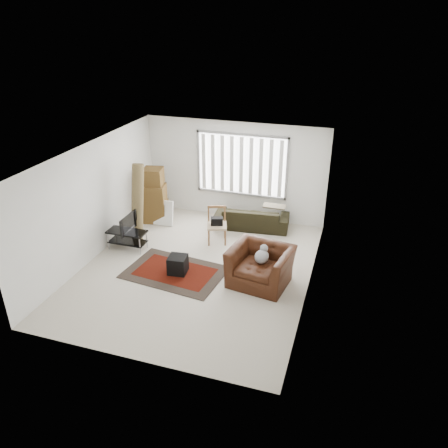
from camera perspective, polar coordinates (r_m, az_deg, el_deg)
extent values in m
plane|color=beige|center=(9.97, -3.56, -5.88)|extent=(6.00, 6.00, 0.00)
cube|color=white|center=(8.85, -4.05, 9.13)|extent=(5.00, 6.00, 0.02)
cube|color=white|center=(11.97, 1.42, 6.95)|extent=(5.00, 0.02, 2.70)
cube|color=white|center=(6.99, -12.77, -8.75)|extent=(5.00, 0.02, 2.70)
cube|color=white|center=(10.44, -16.71, 2.89)|extent=(0.02, 6.00, 2.70)
cube|color=white|center=(8.81, 11.57, -0.92)|extent=(0.02, 6.00, 2.70)
cube|color=white|center=(11.83, 2.34, 7.73)|extent=(2.40, 0.01, 1.60)
cube|color=gray|center=(11.81, 2.32, 7.71)|extent=(2.52, 0.06, 1.72)
cube|color=white|center=(11.78, 2.26, 7.65)|extent=(2.40, 0.02, 1.55)
cube|color=black|center=(9.89, -6.43, -6.26)|extent=(2.29, 1.66, 0.02)
cube|color=#470F06|center=(9.88, -6.43, -6.21)|extent=(1.80, 1.17, 0.00)
cube|color=black|center=(10.82, -12.59, -1.01)|extent=(0.95, 0.43, 0.04)
cube|color=black|center=(10.94, -12.45, -2.25)|extent=(0.91, 0.40, 0.03)
cylinder|color=#B2B2B7|center=(10.99, -14.87, -2.11)|extent=(0.03, 0.03, 0.48)
cylinder|color=#B2B2B7|center=(10.59, -10.93, -2.81)|extent=(0.03, 0.03, 0.48)
cylinder|color=#B2B2B7|center=(11.26, -13.93, -1.29)|extent=(0.03, 0.03, 0.48)
cylinder|color=#B2B2B7|center=(10.87, -10.05, -1.94)|extent=(0.03, 0.03, 0.48)
imported|color=black|center=(10.72, -12.71, 0.14)|extent=(0.10, 0.77, 0.44)
cube|color=black|center=(9.76, -6.06, -5.28)|extent=(0.44, 0.44, 0.40)
cube|color=brown|center=(12.23, -8.86, 1.66)|extent=(0.71, 0.67, 0.56)
cube|color=brown|center=(11.99, -9.01, 3.91)|extent=(0.65, 0.60, 0.50)
cube|color=brown|center=(11.88, -9.24, 6.14)|extent=(0.59, 0.59, 0.45)
cube|color=silver|center=(11.95, -7.92, 1.45)|extent=(0.55, 0.27, 0.68)
cylinder|color=brown|center=(11.04, -11.24, 2.70)|extent=(0.30, 0.68, 1.97)
imported|color=black|center=(11.68, 3.67, 1.26)|extent=(2.04, 1.05, 0.75)
cube|color=#9E8667|center=(10.88, -0.94, -0.22)|extent=(0.62, 0.62, 0.05)
cylinder|color=brown|center=(10.80, -2.00, -1.79)|extent=(0.04, 0.04, 0.45)
cylinder|color=brown|center=(10.80, 0.17, -1.76)|extent=(0.04, 0.04, 0.45)
cylinder|color=brown|center=(11.16, -1.99, -0.81)|extent=(0.04, 0.04, 0.45)
cylinder|color=brown|center=(11.16, 0.10, -0.78)|extent=(0.04, 0.04, 0.45)
cube|color=brown|center=(10.89, -0.97, 2.27)|extent=(0.45, 0.19, 0.06)
cube|color=brown|center=(10.97, -2.03, 1.32)|extent=(0.05, 0.05, 0.45)
cube|color=brown|center=(10.98, 0.10, 1.34)|extent=(0.05, 0.05, 0.45)
cube|color=black|center=(10.82, -0.94, 0.37)|extent=(0.34, 0.26, 0.19)
imported|color=#3A190B|center=(9.29, 4.78, -5.17)|extent=(1.41, 1.27, 0.93)
ellipsoid|color=#59595B|center=(9.21, 4.81, -4.43)|extent=(0.30, 0.37, 0.23)
sphere|color=#59595B|center=(9.29, 5.25, -3.19)|extent=(0.17, 0.17, 0.17)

